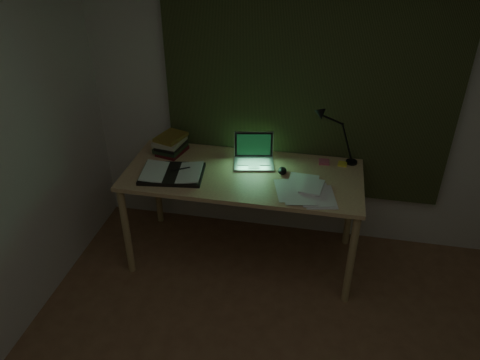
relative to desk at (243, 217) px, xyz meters
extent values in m
cube|color=beige|center=(0.41, 0.47, 0.85)|extent=(3.50, 0.00, 2.50)
cube|color=#272E17|center=(0.41, 0.43, 1.05)|extent=(2.20, 0.06, 2.00)
ellipsoid|color=black|center=(0.29, 0.06, 0.42)|extent=(0.07, 0.11, 0.04)
cube|color=yellow|center=(0.73, 0.27, 0.41)|extent=(0.07, 0.07, 0.01)
cube|color=#C64D64|center=(0.59, 0.27, 0.41)|extent=(0.08, 0.08, 0.02)
camera|label=1|loc=(0.56, -2.96, 2.20)|focal=35.00mm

